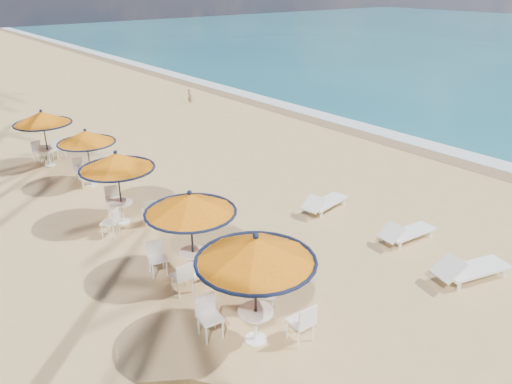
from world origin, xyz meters
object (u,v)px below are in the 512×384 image
(station_4, at_px, (43,124))
(lounger_mid, at_px, (406,232))
(lounger_far, at_px, (324,202))
(station_3, at_px, (86,142))
(station_2, at_px, (118,171))
(station_1, at_px, (190,215))
(lounger_near, at_px, (469,269))
(station_0, at_px, (256,262))

(station_4, relative_size, lounger_mid, 1.22)
(lounger_mid, xyz_separation_m, lounger_far, (-0.36, 2.97, 0.00))
(station_3, height_order, station_4, station_4)
(station_2, xyz_separation_m, station_4, (-0.09, 6.84, -0.03))
(station_2, height_order, station_3, station_2)
(station_4, height_order, lounger_mid, station_4)
(station_2, bearing_deg, station_4, 90.73)
(station_4, distance_m, lounger_mid, 14.58)
(station_1, xyz_separation_m, lounger_mid, (5.84, -2.35, -1.45))
(station_4, relative_size, lounger_near, 1.05)
(station_0, xyz_separation_m, station_2, (0.17, 6.95, -0.14))
(station_4, bearing_deg, lounger_near, -70.33)
(station_1, distance_m, lounger_far, 5.70)
(station_3, bearing_deg, lounger_mid, -61.41)
(station_3, bearing_deg, station_1, -92.62)
(station_0, distance_m, lounger_mid, 6.31)
(station_2, bearing_deg, lounger_mid, -47.16)
(station_2, bearing_deg, station_3, 83.43)
(station_2, height_order, lounger_mid, station_2)
(lounger_mid, bearing_deg, lounger_far, 103.16)
(station_0, distance_m, lounger_far, 6.92)
(station_2, height_order, station_4, station_2)
(station_1, relative_size, station_3, 1.11)
(station_1, relative_size, lounger_far, 1.21)
(lounger_near, bearing_deg, station_3, 128.03)
(lounger_mid, distance_m, lounger_far, 2.99)
(station_2, relative_size, lounger_near, 1.06)
(lounger_near, bearing_deg, station_0, 179.33)
(station_0, relative_size, station_3, 1.19)
(station_4, xyz_separation_m, lounger_near, (5.53, -15.46, -1.37))
(station_1, height_order, station_4, station_1)
(station_1, bearing_deg, station_4, 90.84)
(station_0, relative_size, station_2, 1.08)
(station_1, height_order, lounger_mid, station_1)
(lounger_near, relative_size, lounger_mid, 1.16)
(station_3, bearing_deg, station_0, -93.22)
(station_0, relative_size, lounger_near, 1.15)
(station_1, bearing_deg, lounger_mid, -21.95)
(lounger_far, bearing_deg, station_4, 109.41)
(station_2, distance_m, station_4, 6.84)
(station_0, height_order, station_4, station_0)
(station_0, xyz_separation_m, lounger_far, (5.72, 3.55, -1.58))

